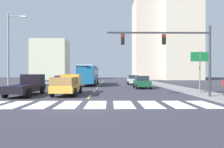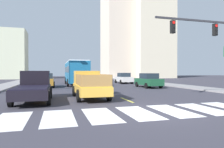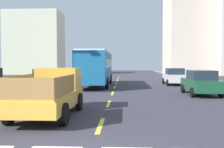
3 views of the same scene
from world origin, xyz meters
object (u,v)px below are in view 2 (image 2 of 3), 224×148
pickup_dark (34,87)px  sedan_mid (148,80)px  city_bus (76,71)px  pickup_stakebed (89,85)px  sedan_near_right (46,80)px  sedan_near_left (124,78)px

pickup_dark → sedan_mid: 14.45m
city_bus → pickup_stakebed: bearing=-92.0°
sedan_near_right → pickup_dark: bearing=-90.2°
city_bus → pickup_dark: bearing=-105.9°
sedan_near_right → sedan_mid: bearing=-16.2°
sedan_mid → sedan_near_right: same height
city_bus → sedan_near_right: (-3.88, -3.30, -1.09)m
pickup_dark → sedan_near_right: (0.19, 11.57, -0.06)m
city_bus → sedan_near_left: (7.87, 1.86, -1.09)m
pickup_dark → city_bus: bearing=75.7°
pickup_stakebed → pickup_dark: (-3.70, -0.59, -0.02)m
sedan_near_left → sedan_near_right: size_ratio=1.00×
pickup_stakebed → pickup_dark: same height
city_bus → sedan_near_right: city_bus is taller
pickup_dark → city_bus: 15.45m
sedan_near_left → city_bus: bearing=-167.6°
sedan_near_left → pickup_stakebed: bearing=-118.0°
pickup_dark → sedan_mid: size_ratio=1.18×
pickup_stakebed → city_bus: 14.32m
pickup_dark → sedan_near_right: size_ratio=1.18×
city_bus → sedan_mid: city_bus is taller
pickup_dark → city_bus: (4.08, 14.87, 1.03)m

